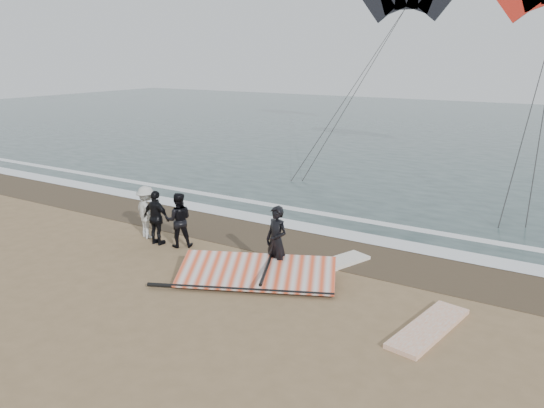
% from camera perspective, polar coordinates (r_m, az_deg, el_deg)
% --- Properties ---
extents(ground, '(120.00, 120.00, 0.00)m').
position_cam_1_polar(ground, '(12.61, -3.77, -10.80)').
color(ground, '#8C704C').
rests_on(ground, ground).
extents(sea, '(120.00, 54.00, 0.02)m').
position_cam_1_polar(sea, '(43.04, 22.63, 7.10)').
color(sea, '#233838').
rests_on(sea, ground).
extents(wet_sand, '(120.00, 2.80, 0.01)m').
position_cam_1_polar(wet_sand, '(16.17, 5.47, -4.65)').
color(wet_sand, '#4C3D2B').
rests_on(wet_sand, ground).
extents(foam_near, '(120.00, 0.90, 0.01)m').
position_cam_1_polar(foam_near, '(17.36, 7.52, -3.19)').
color(foam_near, white).
rests_on(foam_near, sea).
extents(foam_far, '(120.00, 0.45, 0.01)m').
position_cam_1_polar(foam_far, '(18.86, 9.64, -1.73)').
color(foam_far, white).
rests_on(foam_far, sea).
extents(man_main, '(0.77, 0.61, 1.87)m').
position_cam_1_polar(man_main, '(13.91, 0.49, -3.97)').
color(man_main, black).
rests_on(man_main, ground).
extents(board_white, '(1.15, 2.66, 0.10)m').
position_cam_1_polar(board_white, '(12.00, 16.51, -12.65)').
color(board_white, white).
rests_on(board_white, ground).
extents(board_cream, '(1.49, 2.55, 0.10)m').
position_cam_1_polar(board_cream, '(14.78, 6.37, -6.51)').
color(board_cream, white).
rests_on(board_cream, ground).
extents(trio_cluster, '(2.54, 1.09, 1.69)m').
position_cam_1_polar(trio_cluster, '(16.67, -12.03, -1.27)').
color(trio_cluster, black).
rests_on(trio_cluster, ground).
extents(sail_rig, '(4.28, 3.29, 0.51)m').
position_cam_1_polar(sail_rig, '(13.80, -1.59, -7.43)').
color(sail_rig, black).
rests_on(sail_rig, ground).
extents(kite_dark, '(7.04, 8.47, 18.85)m').
position_cam_1_polar(kite_dark, '(39.26, 14.25, 20.25)').
color(kite_dark, black).
rests_on(kite_dark, ground).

